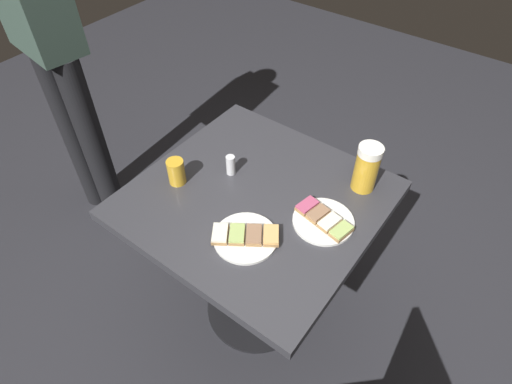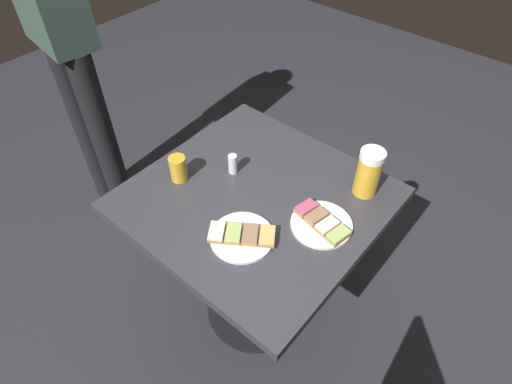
% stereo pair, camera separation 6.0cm
% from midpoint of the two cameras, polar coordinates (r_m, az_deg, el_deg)
% --- Properties ---
extents(ground_plane, '(6.00, 6.00, 0.00)m').
position_cam_midpoint_polar(ground_plane, '(2.01, 0.89, -15.11)').
color(ground_plane, '#28282D').
extents(cafe_table, '(0.78, 0.76, 0.73)m').
position_cam_midpoint_polar(cafe_table, '(1.53, 1.13, -4.53)').
color(cafe_table, black).
rests_on(cafe_table, ground_plane).
extents(plate_near, '(0.19, 0.19, 0.03)m').
position_cam_midpoint_polar(plate_near, '(1.35, 10.03, -4.15)').
color(plate_near, white).
rests_on(plate_near, cafe_table).
extents(plate_far, '(0.21, 0.20, 0.03)m').
position_cam_midpoint_polar(plate_far, '(1.29, -0.55, -5.91)').
color(plate_far, white).
rests_on(plate_far, cafe_table).
extents(beer_mug, '(0.10, 0.13, 0.17)m').
position_cam_midpoint_polar(beer_mug, '(1.43, 15.97, 2.64)').
color(beer_mug, gold).
rests_on(beer_mug, cafe_table).
extents(beer_glass_small, '(0.06, 0.06, 0.09)m').
position_cam_midpoint_polar(beer_glass_small, '(1.47, -9.20, 3.11)').
color(beer_glass_small, gold).
rests_on(beer_glass_small, cafe_table).
extents(salt_shaker, '(0.03, 0.03, 0.07)m').
position_cam_midpoint_polar(salt_shaker, '(1.48, -1.96, 3.74)').
color(salt_shaker, silver).
rests_on(salt_shaker, cafe_table).
extents(patron_standing, '(0.34, 0.22, 1.67)m').
position_cam_midpoint_polar(patron_standing, '(1.96, -23.77, 18.50)').
color(patron_standing, black).
rests_on(patron_standing, ground_plane).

